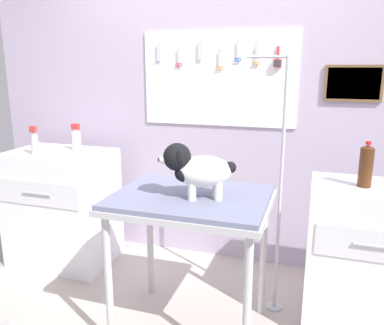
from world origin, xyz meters
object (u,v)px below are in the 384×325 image
Objects in this scene: dog at (196,169)px; detangler_spray at (76,139)px; grooming_table at (191,210)px; soda_bottle at (366,166)px; cabinet_right at (364,257)px; grooming_arm at (279,199)px; counter_left at (63,207)px.

dog reaches higher than detangler_spray.
dog is 1.39m from detangler_spray.
grooming_table is 0.27m from dog.
dog is 0.99m from soda_bottle.
soda_bottle is (-0.05, -0.00, 0.58)m from cabinet_right.
cabinet_right is at bearing 5.80° from soda_bottle.
grooming_table is 3.36× the size of soda_bottle.
grooming_arm reaches higher than detangler_spray.
dog is at bearing -23.27° from counter_left.
dog is 1.56× the size of soda_bottle.
grooming_arm is at bearing 38.47° from grooming_table.
counter_left is at bearing 175.84° from soda_bottle.
counter_left is at bearing 156.73° from dog.
counter_left is at bearing -138.77° from detangler_spray.
soda_bottle is at bearing -6.96° from detangler_spray.
grooming_arm is at bearing -5.27° from counter_left.
soda_bottle reaches higher than counter_left.
dog reaches higher than grooming_table.
grooming_arm is (0.47, 0.37, -0.01)m from grooming_table.
grooming_table is 1.12m from cabinet_right.
counter_left reaches higher than grooming_table.
cabinet_right is 2.26m from detangler_spray.
dog is 1.19m from cabinet_right.
counter_left is at bearing 174.73° from grooming_arm.
grooming_table is at bearing -28.17° from detangler_spray.
cabinet_right is 3.35× the size of soda_bottle.
dog is 0.47× the size of cabinet_right.
detangler_spray is at bearing 173.32° from cabinet_right.
soda_bottle reaches higher than grooming_table.
counter_left is 2.31m from soda_bottle.
grooming_arm is 1.68m from detangler_spray.
soda_bottle is (2.23, -0.16, 0.56)m from counter_left.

